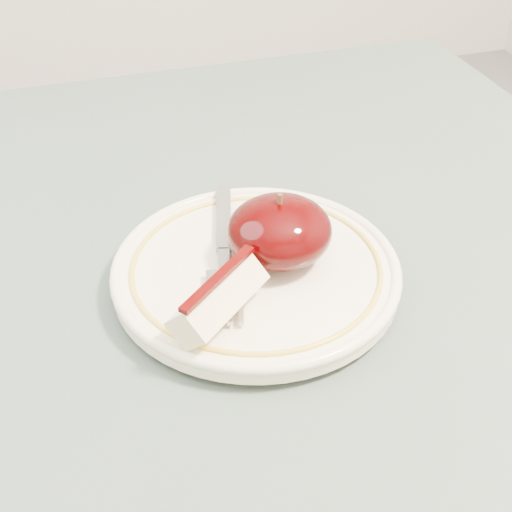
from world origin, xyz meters
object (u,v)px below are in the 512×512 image
object	(u,v)px
plate	(256,270)
fork	(224,251)
table	(189,399)
apple_half	(279,231)

from	to	relation	value
plate	fork	distance (m)	0.03
table	plate	distance (m)	0.12
table	fork	size ratio (longest dim) A/B	5.16
apple_half	table	bearing A→B (deg)	-161.98
table	apple_half	world-z (taller)	apple_half
plate	apple_half	size ratio (longest dim) A/B	2.74
apple_half	fork	size ratio (longest dim) A/B	0.46
table	apple_half	distance (m)	0.16
plate	fork	size ratio (longest dim) A/B	1.27
plate	apple_half	bearing A→B (deg)	14.62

